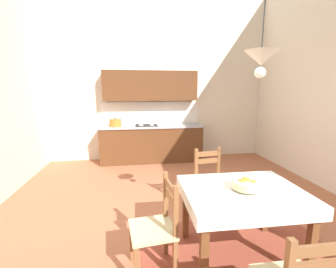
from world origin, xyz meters
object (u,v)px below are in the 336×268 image
object	(u,v)px
dining_table	(242,202)
pendant_lamp	(261,59)
dining_chair_tv_side	(156,228)
kitchen_cabinetry	(151,127)
fruit_bowl	(247,184)
dining_chair_kitchen_side	(211,184)

from	to	relation	value
dining_table	pendant_lamp	xyz separation A→B (m)	(0.15, 0.09, 1.43)
dining_table	dining_chair_tv_side	xyz separation A→B (m)	(-0.89, -0.06, -0.17)
kitchen_cabinetry	dining_table	size ratio (longest dim) A/B	2.04
dining_chair_tv_side	pendant_lamp	size ratio (longest dim) A/B	1.16
dining_table	fruit_bowl	xyz separation A→B (m)	(0.03, -0.02, 0.20)
dining_table	pendant_lamp	bearing A→B (deg)	31.71
dining_chair_tv_side	fruit_bowl	world-z (taller)	dining_chair_tv_side
kitchen_cabinetry	dining_table	world-z (taller)	kitchen_cabinetry
kitchen_cabinetry	pendant_lamp	distance (m)	3.75
fruit_bowl	pendant_lamp	world-z (taller)	pendant_lamp
dining_chair_kitchen_side	pendant_lamp	size ratio (longest dim) A/B	1.16
pendant_lamp	kitchen_cabinetry	bearing A→B (deg)	103.42
dining_table	dining_chair_tv_side	world-z (taller)	dining_chair_tv_side
dining_chair_kitchen_side	pendant_lamp	bearing A→B (deg)	-77.81
dining_chair_kitchen_side	dining_chair_tv_side	bearing A→B (deg)	-132.51
dining_chair_kitchen_side	fruit_bowl	bearing A→B (deg)	-86.79
kitchen_cabinetry	pendant_lamp	bearing A→B (deg)	-76.58
kitchen_cabinetry	pendant_lamp	size ratio (longest dim) A/B	3.08
dining_table	dining_chair_kitchen_side	size ratio (longest dim) A/B	1.31
dining_chair_kitchen_side	dining_chair_tv_side	size ratio (longest dim) A/B	1.00
dining_chair_tv_side	fruit_bowl	xyz separation A→B (m)	(0.92, 0.04, 0.37)
kitchen_cabinetry	dining_chair_tv_side	size ratio (longest dim) A/B	2.66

